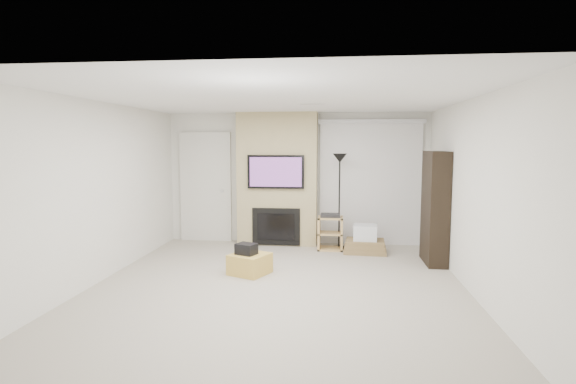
# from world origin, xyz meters

# --- Properties ---
(floor) EXTENTS (5.00, 5.50, 0.00)m
(floor) POSITION_xyz_m (0.00, 0.00, 0.00)
(floor) COLOR #B0A796
(floor) RESTS_ON ground
(ceiling) EXTENTS (5.00, 5.50, 0.00)m
(ceiling) POSITION_xyz_m (0.00, 0.00, 2.50)
(ceiling) COLOR white
(ceiling) RESTS_ON wall_back
(wall_back) EXTENTS (5.00, 0.00, 2.50)m
(wall_back) POSITION_xyz_m (0.00, 2.75, 1.25)
(wall_back) COLOR white
(wall_back) RESTS_ON ground
(wall_front) EXTENTS (5.00, 0.00, 2.50)m
(wall_front) POSITION_xyz_m (0.00, -2.75, 1.25)
(wall_front) COLOR white
(wall_front) RESTS_ON ground
(wall_left) EXTENTS (0.00, 5.50, 2.50)m
(wall_left) POSITION_xyz_m (-2.50, 0.00, 1.25)
(wall_left) COLOR white
(wall_left) RESTS_ON ground
(wall_right) EXTENTS (0.00, 5.50, 2.50)m
(wall_right) POSITION_xyz_m (2.50, 0.00, 1.25)
(wall_right) COLOR white
(wall_right) RESTS_ON ground
(hvac_vent) EXTENTS (0.35, 0.18, 0.01)m
(hvac_vent) POSITION_xyz_m (0.40, 0.80, 2.50)
(hvac_vent) COLOR silver
(hvac_vent) RESTS_ON ceiling
(ottoman) EXTENTS (0.66, 0.66, 0.30)m
(ottoman) POSITION_xyz_m (-0.49, 0.50, 0.15)
(ottoman) COLOR gold
(ottoman) RESTS_ON floor
(black_bag) EXTENTS (0.35, 0.32, 0.16)m
(black_bag) POSITION_xyz_m (-0.54, 0.48, 0.38)
(black_bag) COLOR black
(black_bag) RESTS_ON ottoman
(fireplace_wall) EXTENTS (1.50, 0.47, 2.50)m
(fireplace_wall) POSITION_xyz_m (-0.35, 2.54, 1.24)
(fireplace_wall) COLOR tan
(fireplace_wall) RESTS_ON floor
(entry_door) EXTENTS (1.02, 0.11, 2.14)m
(entry_door) POSITION_xyz_m (-1.80, 2.71, 1.05)
(entry_door) COLOR silver
(entry_door) RESTS_ON floor
(vertical_blinds) EXTENTS (1.98, 0.10, 2.37)m
(vertical_blinds) POSITION_xyz_m (1.40, 2.70, 1.27)
(vertical_blinds) COLOR silver
(vertical_blinds) RESTS_ON floor
(floor_lamp) EXTENTS (0.26, 0.26, 1.74)m
(floor_lamp) POSITION_xyz_m (0.82, 2.30, 1.37)
(floor_lamp) COLOR black
(floor_lamp) RESTS_ON floor
(av_stand) EXTENTS (0.45, 0.38, 0.66)m
(av_stand) POSITION_xyz_m (0.67, 2.18, 0.35)
(av_stand) COLOR tan
(av_stand) RESTS_ON floor
(box_stack) EXTENTS (0.77, 0.60, 0.49)m
(box_stack) POSITION_xyz_m (1.28, 2.02, 0.19)
(box_stack) COLOR olive
(box_stack) RESTS_ON floor
(bookshelf) EXTENTS (0.30, 0.80, 1.80)m
(bookshelf) POSITION_xyz_m (2.34, 1.43, 0.90)
(bookshelf) COLOR black
(bookshelf) RESTS_ON floor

